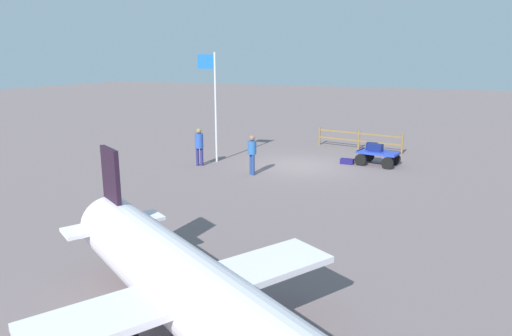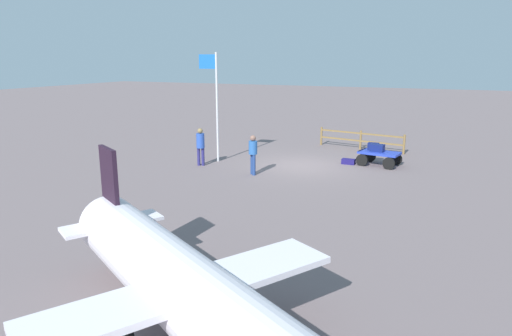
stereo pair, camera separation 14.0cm
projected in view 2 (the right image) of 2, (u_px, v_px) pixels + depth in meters
ground_plane at (301, 166)px, 21.11m from camera, size 120.00×120.00×0.00m
luggage_cart at (379, 156)px, 21.07m from camera, size 1.98×1.47×0.64m
suitcase_olive at (373, 146)px, 21.36m from camera, size 0.50×0.33×0.34m
suitcase_navy at (377, 148)px, 21.02m from camera, size 0.66×0.48×0.34m
suitcase_dark at (348, 162)px, 21.39m from camera, size 0.62×0.34×0.24m
worker_lead at (253, 151)px, 19.25m from camera, size 0.51×0.51×1.70m
worker_trailing at (200, 144)px, 20.92m from camera, size 0.47×0.47×1.73m
airplane_near at (199, 302)px, 7.18m from camera, size 8.63×6.04×2.94m
flagpole at (215, 97)px, 21.33m from camera, size 0.94×0.10×5.10m
wooden_fence at (361, 138)px, 24.76m from camera, size 4.75×0.97×1.03m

